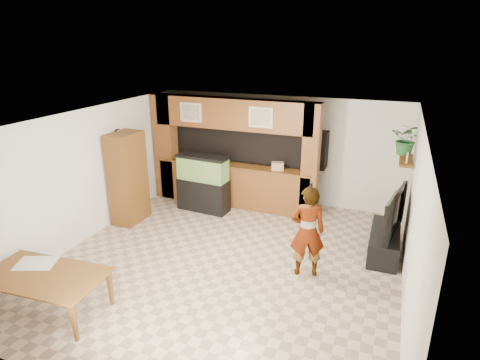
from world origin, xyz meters
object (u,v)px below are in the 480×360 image
at_px(dining_table, 45,294).
at_px(aquarium, 203,184).
at_px(pantry_cabinet, 128,178).
at_px(person, 307,231).
at_px(television, 388,211).

bearing_deg(dining_table, aquarium, 79.27).
xyz_separation_m(pantry_cabinet, aquarium, (1.26, 1.11, -0.34)).
bearing_deg(pantry_cabinet, dining_table, -76.01).
bearing_deg(person, pantry_cabinet, -28.96).
height_order(person, dining_table, person).
xyz_separation_m(television, person, (-1.23, -1.21, -0.07)).
bearing_deg(pantry_cabinet, person, -9.92).
bearing_deg(pantry_cabinet, aquarium, 41.24).
xyz_separation_m(aquarium, television, (4.09, -0.62, 0.22)).
xyz_separation_m(pantry_cabinet, dining_table, (0.79, -3.17, -0.68)).
distance_m(television, person, 1.73).
height_order(pantry_cabinet, television, pantry_cabinet).
bearing_deg(aquarium, pantry_cabinet, -134.60).
bearing_deg(person, aquarium, -51.65).
relative_size(aquarium, television, 0.96).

